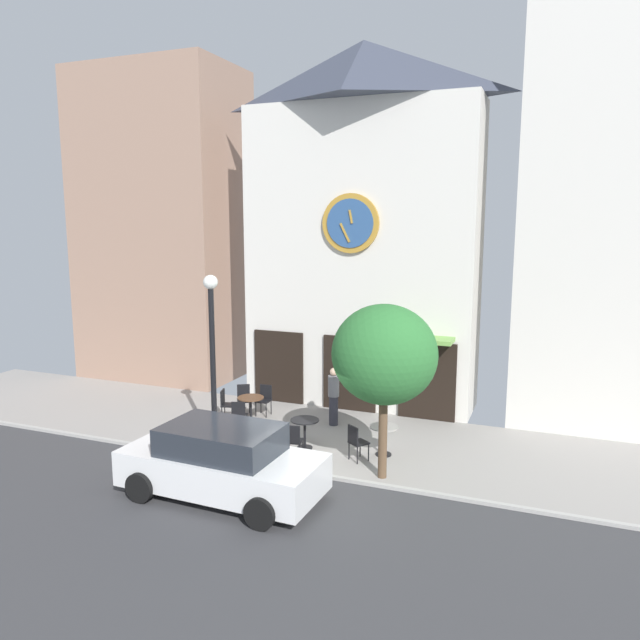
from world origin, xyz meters
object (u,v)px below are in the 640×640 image
at_px(cafe_table_center_left, 251,404).
at_px(cafe_chair_corner, 244,397).
at_px(cafe_chair_outer, 226,402).
at_px(cafe_chair_under_awning, 239,414).
at_px(street_tree, 384,355).
at_px(cafe_chair_facing_street, 293,439).
at_px(cafe_chair_left_end, 356,440).
at_px(parked_car_white, 222,462).
at_px(street_lamp, 213,362).
at_px(cafe_table_center, 305,428).
at_px(pedestrian_grey, 334,396).
at_px(cafe_table_near_door, 384,435).
at_px(cafe_chair_near_lamp, 265,397).

bearing_deg(cafe_table_center_left, cafe_chair_corner, 133.00).
bearing_deg(cafe_chair_outer, cafe_chair_under_awning, -42.33).
xyz_separation_m(street_tree, cafe_chair_under_awning, (-4.47, 1.40, -2.33)).
xyz_separation_m(street_tree, cafe_chair_facing_street, (-2.30, 0.19, -2.33)).
relative_size(cafe_chair_left_end, parked_car_white, 0.21).
height_order(street_lamp, cafe_table_center, street_lamp).
bearing_deg(parked_car_white, pedestrian_grey, 83.03).
relative_size(cafe_table_center_left, cafe_chair_under_awning, 0.84).
bearing_deg(cafe_table_center_left, cafe_chair_under_awning, -83.32).
distance_m(street_lamp, cafe_table_near_door, 4.64).
height_order(street_lamp, cafe_table_center_left, street_lamp).
relative_size(cafe_table_center_left, cafe_chair_corner, 0.84).
distance_m(cafe_chair_under_awning, cafe_chair_outer, 1.20).
bearing_deg(cafe_chair_corner, cafe_table_center, -33.90).
bearing_deg(cafe_chair_under_awning, pedestrian_grey, 35.01).
xyz_separation_m(cafe_table_center, cafe_table_near_door, (2.00, 0.31, -0.02)).
distance_m(cafe_table_center, pedestrian_grey, 1.98).
height_order(cafe_table_center_left, cafe_chair_outer, cafe_chair_outer).
xyz_separation_m(street_tree, cafe_table_near_door, (-0.33, 1.29, -2.33)).
relative_size(cafe_chair_under_awning, cafe_chair_corner, 1.00).
distance_m(pedestrian_grey, parked_car_white, 5.15).
relative_size(street_lamp, cafe_chair_under_awning, 4.96).
height_order(cafe_table_center_left, cafe_chair_facing_street, cafe_chair_facing_street).
xyz_separation_m(cafe_table_near_door, parked_car_white, (-2.56, -3.46, 0.23)).
bearing_deg(cafe_chair_outer, cafe_chair_left_end, -18.78).
bearing_deg(cafe_chair_facing_street, parked_car_white, -104.18).
height_order(cafe_table_center, cafe_chair_left_end, cafe_chair_left_end).
height_order(cafe_chair_left_end, parked_car_white, parked_car_white).
distance_m(cafe_chair_left_end, cafe_chair_near_lamp, 4.37).
bearing_deg(cafe_chair_outer, cafe_table_center, -22.08).
bearing_deg(cafe_table_near_door, cafe_chair_outer, 169.66).
bearing_deg(street_lamp, cafe_chair_under_awning, 89.60).
distance_m(cafe_table_center_left, cafe_chair_corner, 0.80).
bearing_deg(cafe_chair_left_end, cafe_chair_under_awning, 168.68).
xyz_separation_m(street_tree, cafe_table_center_left, (-4.57, 2.26, -2.30)).
bearing_deg(cafe_table_near_door, cafe_chair_left_end, -130.27).
distance_m(street_tree, cafe_table_near_door, 2.68).
bearing_deg(cafe_chair_outer, cafe_table_near_door, -10.34).
relative_size(cafe_table_near_door, cafe_chair_outer, 0.83).
bearing_deg(cafe_chair_outer, cafe_table_center_left, 4.21).
bearing_deg(cafe_table_center, cafe_table_near_door, 8.77).
xyz_separation_m(street_lamp, cafe_table_center_left, (-0.09, 2.12, -1.72)).
distance_m(street_tree, pedestrian_grey, 4.21).
bearing_deg(cafe_table_center_left, cafe_table_near_door, -12.95).
relative_size(cafe_chair_left_end, cafe_chair_near_lamp, 1.00).
distance_m(cafe_table_center_left, cafe_chair_left_end, 4.04).
distance_m(cafe_table_near_door, pedestrian_grey, 2.57).
bearing_deg(cafe_chair_under_awning, cafe_chair_corner, 114.09).
bearing_deg(parked_car_white, cafe_chair_left_end, 54.29).
relative_size(street_tree, cafe_chair_facing_street, 4.43).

